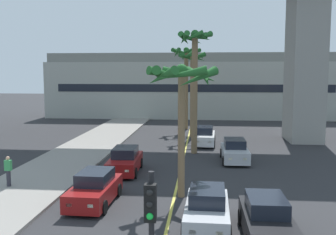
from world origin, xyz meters
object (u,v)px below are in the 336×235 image
object	(u,v)px
palm_tree_far_median	(195,62)
palm_tree_near_median	(192,71)
car_queue_second	(235,151)
palm_tree_mid_median	(182,85)
palm_tree_farthest_median	(186,66)
pedestrian_near_crosswalk	(8,171)
car_queue_third	(125,161)
car_queue_front	(207,210)
car_queue_sixth	(267,219)
car_queue_fifth	(95,189)
car_queue_fourth	(204,137)

from	to	relation	value
palm_tree_far_median	palm_tree_near_median	bearing A→B (deg)	93.09
car_queue_second	palm_tree_far_median	bearing A→B (deg)	138.69
palm_tree_mid_median	palm_tree_farthest_median	distance (m)	23.49
pedestrian_near_crosswalk	palm_tree_far_median	bearing A→B (deg)	46.77
car_queue_second	car_queue_third	world-z (taller)	same
car_queue_second	pedestrian_near_crosswalk	xyz separation A→B (m)	(-12.49, -7.66, 0.28)
car_queue_front	palm_tree_near_median	world-z (taller)	palm_tree_near_median
palm_tree_near_median	car_queue_sixth	bearing A→B (deg)	-81.30
car_queue_front	car_queue_fifth	xyz separation A→B (m)	(-5.24, 2.32, 0.00)
palm_tree_mid_median	car_queue_fourth	bearing A→B (deg)	85.31
car_queue_fourth	pedestrian_near_crosswalk	bearing A→B (deg)	-127.12
car_queue_front	palm_tree_farthest_median	distance (m)	27.97
car_queue_fourth	palm_tree_near_median	xyz separation A→B (m)	(-1.21, 3.89, 5.59)
palm_tree_mid_median	pedestrian_near_crosswalk	world-z (taller)	palm_tree_mid_median
car_queue_fourth	palm_tree_mid_median	xyz separation A→B (m)	(-1.17, -14.22, 4.83)
car_queue_front	car_queue_third	distance (m)	9.58
car_queue_front	car_queue_sixth	xyz separation A→B (m)	(2.21, -0.85, 0.00)
car_queue_front	car_queue_fifth	size ratio (longest dim) A/B	1.00
palm_tree_near_median	palm_tree_far_median	world-z (taller)	palm_tree_far_median
car_queue_fourth	car_queue_sixth	distance (m)	18.97
palm_tree_near_median	pedestrian_near_crosswalk	world-z (taller)	palm_tree_near_median
car_queue_third	pedestrian_near_crosswalk	xyz separation A→B (m)	(-5.48, -3.94, 0.28)
car_queue_second	car_queue_front	bearing A→B (deg)	-99.65
car_queue_fourth	palm_tree_near_median	size ratio (longest dim) A/B	0.51
car_queue_front	car_queue_second	bearing A→B (deg)	80.35
car_queue_fifth	car_queue_sixth	bearing A→B (deg)	-23.06
car_queue_sixth	palm_tree_far_median	world-z (taller)	palm_tree_far_median
palm_tree_near_median	palm_tree_mid_median	bearing A→B (deg)	-89.86
palm_tree_near_median	palm_tree_farthest_median	world-z (taller)	palm_tree_farthest_median
car_queue_fifth	palm_tree_farthest_median	xyz separation A→B (m)	(3.18, 24.88, 6.15)
car_queue_fourth	palm_tree_near_median	world-z (taller)	palm_tree_near_median
palm_tree_mid_median	car_queue_front	bearing A→B (deg)	-71.97
car_queue_fourth	palm_tree_mid_median	bearing A→B (deg)	-94.69
car_queue_sixth	pedestrian_near_crosswalk	distance (m)	13.65
palm_tree_near_median	pedestrian_near_crosswalk	xyz separation A→B (m)	(-9.19, -17.64, -5.31)
car_queue_front	car_queue_third	bearing A→B (deg)	121.34
palm_tree_near_median	palm_tree_mid_median	xyz separation A→B (m)	(0.04, -18.11, -0.75)
palm_tree_farthest_median	pedestrian_near_crosswalk	distance (m)	25.15
car_queue_fourth	palm_tree_mid_median	size ratio (longest dim) A/B	0.63
car_queue_front	palm_tree_far_median	size ratio (longest dim) A/B	0.44
car_queue_front	palm_tree_farthest_median	size ratio (longest dim) A/B	0.47
palm_tree_near_median	palm_tree_farthest_median	distance (m)	5.42
car_queue_front	car_queue_second	xyz separation A→B (m)	(2.02, 11.90, 0.00)
car_queue_fifth	palm_tree_near_median	world-z (taller)	palm_tree_near_median
car_queue_fourth	pedestrian_near_crosswalk	size ratio (longest dim) A/B	2.57
car_queue_fifth	palm_tree_far_median	distance (m)	14.31
car_queue_fourth	car_queue_fifth	bearing A→B (deg)	-108.32
car_queue_second	car_queue_fourth	size ratio (longest dim) A/B	0.99
car_queue_sixth	palm_tree_far_median	xyz separation A→B (m)	(-3.07, 15.29, 6.22)
palm_tree_near_median	car_queue_second	bearing A→B (deg)	-71.73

